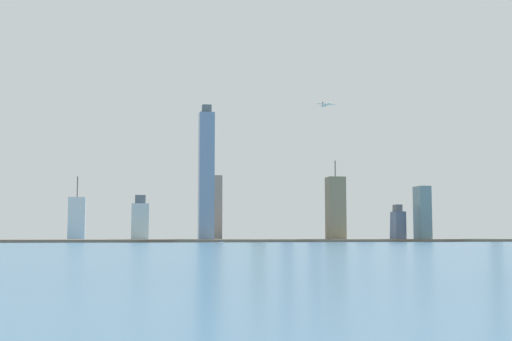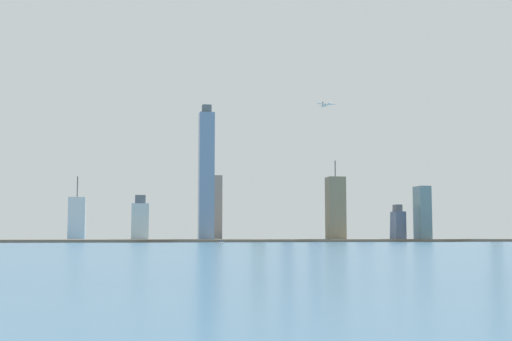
# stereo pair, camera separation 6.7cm
# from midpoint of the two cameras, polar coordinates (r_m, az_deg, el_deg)

# --- Properties ---
(ground_plane) EXTENTS (6000.00, 6000.00, 0.00)m
(ground_plane) POSITION_cam_midpoint_polar(r_m,az_deg,el_deg) (546.42, 13.23, -6.18)
(ground_plane) COLOR #30536F
(waterfront_pier) EXTENTS (978.56, 74.76, 3.66)m
(waterfront_pier) POSITION_cam_midpoint_polar(r_m,az_deg,el_deg) (953.00, 2.66, -5.77)
(waterfront_pier) COLOR #6B6050
(waterfront_pier) RESTS_ON ground
(observation_tower) EXTENTS (46.17, 46.17, 311.68)m
(observation_tower) POSITION_cam_midpoint_polar(r_m,az_deg,el_deg) (1091.96, 18.94, 2.20)
(observation_tower) COLOR gray
(observation_tower) RESTS_ON ground
(skyscraper_0) EXTENTS (15.42, 26.43, 52.66)m
(skyscraper_0) POSITION_cam_midpoint_polar(r_m,az_deg,el_deg) (1015.55, 11.58, -4.42)
(skyscraper_0) COLOR #4C5D7D
(skyscraper_0) RESTS_ON ground
(skyscraper_1) EXTENTS (22.49, 15.63, 53.44)m
(skyscraper_1) POSITION_cam_midpoint_polar(r_m,az_deg,el_deg) (1071.88, 8.96, -4.40)
(skyscraper_1) COLOR #9AA6B8
(skyscraper_1) RESTS_ON ground
(skyscraper_2) EXTENTS (19.88, 12.35, 132.84)m
(skyscraper_2) POSITION_cam_midpoint_polar(r_m,az_deg,el_deg) (1044.58, 4.87, -2.34)
(skyscraper_2) COLOR #A0A6B6
(skyscraper_2) RESTS_ON ground
(skyscraper_3) EXTENTS (20.36, 18.19, 185.64)m
(skyscraper_3) POSITION_cam_midpoint_polar(r_m,az_deg,el_deg) (936.69, -4.11, -0.40)
(skyscraper_3) COLOR #5E7CA1
(skyscraper_3) RESTS_ON ground
(skyscraper_4) EXTENTS (18.45, 23.01, 108.07)m
(skyscraper_4) POSITION_cam_midpoint_polar(r_m,az_deg,el_deg) (1000.64, -3.40, -3.14)
(skyscraper_4) COLOR gray
(skyscraper_4) RESTS_ON ground
(skyscraper_5) EXTENTS (23.56, 24.62, 113.78)m
(skyscraper_5) POSITION_cam_midpoint_polar(r_m,az_deg,el_deg) (977.23, 6.57, -3.18)
(skyscraper_5) COLOR #706D57
(skyscraper_5) RESTS_ON ground
(skyscraper_6) EXTENTS (23.04, 12.63, 63.05)m
(skyscraper_6) POSITION_cam_midpoint_polar(r_m,az_deg,el_deg) (946.65, -9.52, -4.11)
(skyscraper_6) COLOR #9ABBCB
(skyscraper_6) RESTS_ON ground
(skyscraper_7) EXTENTS (19.26, 18.87, 121.62)m
(skyscraper_7) POSITION_cam_midpoint_polar(r_m,az_deg,el_deg) (1042.01, 0.18, -2.49)
(skyscraper_7) COLOR #BBAF8B
(skyscraper_7) RESTS_ON ground
(skyscraper_8) EXTENTS (14.65, 24.32, 165.84)m
(skyscraper_8) POSITION_cam_midpoint_polar(r_m,az_deg,el_deg) (1049.57, 2.52, -1.30)
(skyscraper_8) COLOR #A29EB1
(skyscraper_8) RESTS_ON ground
(skyscraper_10) EXTENTS (16.67, 26.21, 77.43)m
(skyscraper_10) POSITION_cam_midpoint_polar(r_m,az_deg,el_deg) (998.83, 13.53, -3.49)
(skyscraper_10) COLOR slate
(skyscraper_10) RESTS_ON ground
(skyscraper_11) EXTENTS (23.98, 13.00, 93.21)m
(skyscraper_11) POSITION_cam_midpoint_polar(r_m,az_deg,el_deg) (1025.36, -14.54, -3.89)
(skyscraper_11) COLOR #A6C1D4
(skyscraper_11) RESTS_ON ground
(boat_4) EXTENTS (5.47, 14.80, 3.16)m
(boat_4) POSITION_cam_midpoint_polar(r_m,az_deg,el_deg) (789.24, -2.91, -5.92)
(boat_4) COLOR white
(boat_4) RESTS_ON ground
(airplane) EXTENTS (27.54, 26.60, 7.83)m
(airplane) POSITION_cam_midpoint_polar(r_m,az_deg,el_deg) (991.25, 5.80, 5.41)
(airplane) COLOR silver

